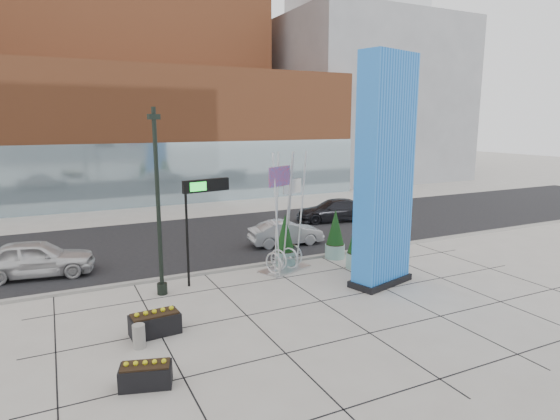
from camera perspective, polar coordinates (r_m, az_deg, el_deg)
name	(u,v)px	position (r m, az deg, el deg)	size (l,w,h in m)	color
ground	(285,297)	(18.26, 0.64, -10.52)	(160.00, 160.00, 0.00)	#9E9991
street_asphalt	(207,239)	(27.15, -8.92, -3.49)	(80.00, 12.00, 0.02)	black
curb_edge	(246,267)	(21.68, -4.16, -6.91)	(80.00, 0.30, 0.12)	gray
tower_podium	(158,134)	(43.09, -14.68, 8.90)	(34.00, 10.00, 11.00)	brown
tower_glass_front	(172,174)	(38.60, -13.02, 4.33)	(34.00, 0.60, 5.00)	#8CA5B2
building_grey_parking	(359,101)	(58.02, 9.63, 12.93)	(20.00, 18.00, 18.00)	slate
blue_pylon	(385,177)	(19.11, 12.63, 4.00)	(3.00, 1.93, 9.24)	blue
lamp_post	(159,221)	(18.28, -14.55, -1.28)	(0.49, 0.39, 7.15)	black
public_art_sculpture	(285,240)	(21.02, 0.58, -3.63)	(2.62, 1.95, 5.36)	silver
concrete_bollard	(139,336)	(14.94, -16.82, -14.51)	(0.37, 0.37, 0.72)	gray
overhead_street_sign	(204,195)	(19.01, -9.28, 1.80)	(2.04, 0.56, 4.33)	black
round_planter_east	(357,242)	(21.65, 9.43, -3.93)	(1.01, 1.01, 2.52)	#7CA7A1
round_planter_mid	(335,235)	(23.08, 6.75, -3.06)	(0.97, 0.97, 2.42)	#7CA7A1
round_planter_west	(285,241)	(21.74, 0.61, -3.83)	(0.98, 0.98, 2.44)	#7CA7A1
box_planter_north	(155,323)	(15.65, -15.00, -13.13)	(1.58, 0.87, 0.84)	black
box_planter_south	(146,374)	(13.00, -16.05, -18.68)	(1.42, 0.98, 0.71)	black
car_white_west	(36,259)	(22.82, -27.63, -5.29)	(1.91, 4.74, 1.61)	silver
car_silver_mid	(286,233)	(25.40, 0.72, -2.83)	(1.40, 4.02, 1.32)	#A4A6AC
car_dark_east	(333,211)	(31.65, 6.52, -0.06)	(2.04, 5.03, 1.46)	black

